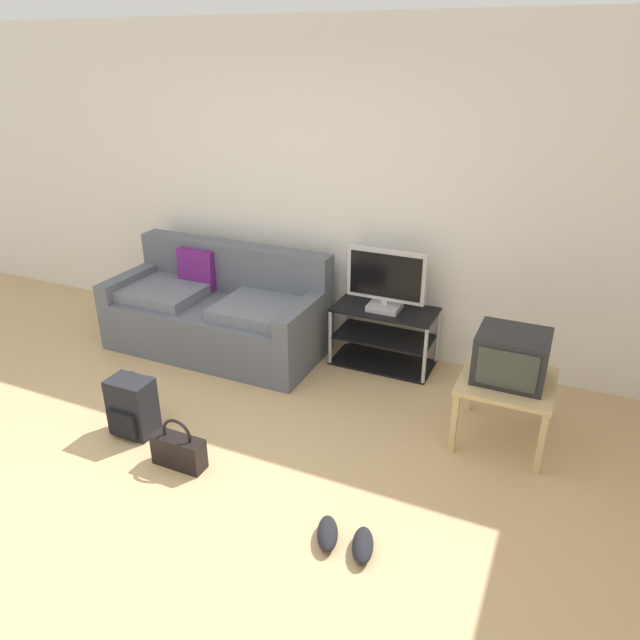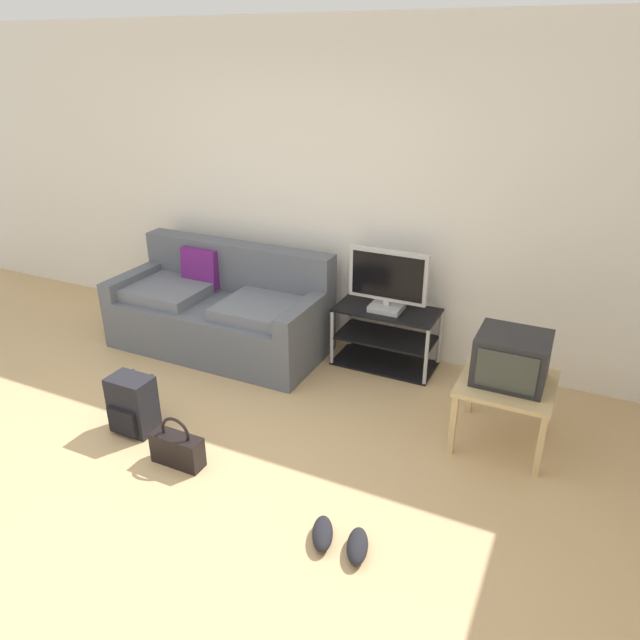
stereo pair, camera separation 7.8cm
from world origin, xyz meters
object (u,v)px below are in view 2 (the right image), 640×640
(backpack, at_px, (133,405))
(handbag, at_px, (177,448))
(couch, at_px, (221,311))
(flat_tv, at_px, (388,281))
(sneakers_pair, at_px, (340,540))
(tv_stand, at_px, (386,337))
(side_table, at_px, (506,390))
(crt_tv, at_px, (511,358))

(backpack, bearing_deg, handbag, -31.56)
(couch, distance_m, flat_tv, 1.53)
(couch, xyz_separation_m, flat_tv, (1.44, 0.27, 0.43))
(couch, height_order, sneakers_pair, couch)
(handbag, bearing_deg, tv_stand, 67.86)
(side_table, distance_m, backpack, 2.54)
(couch, relative_size, sneakers_pair, 4.67)
(handbag, bearing_deg, couch, 114.23)
(side_table, height_order, crt_tv, crt_tv)
(couch, distance_m, handbag, 1.71)
(flat_tv, height_order, crt_tv, flat_tv)
(backpack, bearing_deg, crt_tv, 10.23)
(couch, xyz_separation_m, crt_tv, (2.52, -0.38, 0.30))
(sneakers_pair, bearing_deg, backpack, 168.06)
(side_table, bearing_deg, handbag, -147.88)
(side_table, bearing_deg, sneakers_pair, -114.18)
(backpack, height_order, handbag, backpack)
(tv_stand, relative_size, backpack, 2.03)
(flat_tv, xyz_separation_m, sneakers_pair, (0.48, -2.01, -0.72))
(tv_stand, bearing_deg, couch, -168.65)
(crt_tv, bearing_deg, couch, 171.39)
(flat_tv, xyz_separation_m, handbag, (-0.75, -1.81, -0.64))
(handbag, bearing_deg, flat_tv, 67.61)
(side_table, relative_size, sneakers_pair, 1.50)
(tv_stand, relative_size, side_table, 1.40)
(tv_stand, bearing_deg, backpack, -127.03)
(flat_tv, relative_size, side_table, 1.08)
(crt_tv, distance_m, backpack, 2.57)
(couch, bearing_deg, side_table, -8.97)
(tv_stand, bearing_deg, crt_tv, -31.85)
(couch, xyz_separation_m, backpack, (0.19, -1.37, -0.13))
(tv_stand, xyz_separation_m, backpack, (-1.25, -1.66, -0.05))
(side_table, distance_m, handbag, 2.18)
(handbag, height_order, sneakers_pair, handbag)
(tv_stand, bearing_deg, sneakers_pair, -76.72)
(side_table, bearing_deg, couch, 171.03)
(backpack, xyz_separation_m, sneakers_pair, (1.73, -0.37, -0.16))
(side_table, xyz_separation_m, backpack, (-2.33, -0.97, -0.20))
(flat_tv, bearing_deg, side_table, -31.61)
(tv_stand, xyz_separation_m, handbag, (-0.75, -1.83, -0.14))
(couch, distance_m, crt_tv, 2.57)
(side_table, bearing_deg, crt_tv, 90.00)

